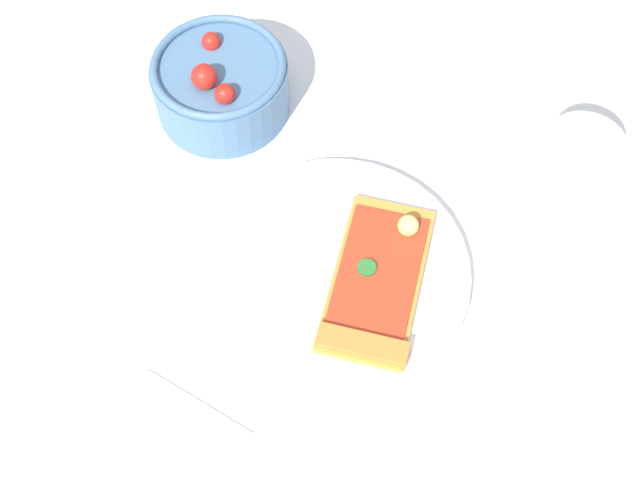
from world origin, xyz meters
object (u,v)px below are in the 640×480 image
Objects in this scene: plate at (335,273)px; soda_glass at (570,180)px; paper_napkin at (144,480)px; salad_bowl at (221,85)px; pizza_slice_main at (378,284)px.

soda_glass reaches higher than plate.
soda_glass is at bearing -15.40° from paper_napkin.
salad_bowl reaches higher than plate.
paper_napkin is at bearing 164.60° from soda_glass.
soda_glass is (0.18, -0.08, 0.03)m from pizza_slice_main.
pizza_slice_main is at bearing -9.44° from paper_napkin.
salad_bowl reaches higher than paper_napkin.
soda_glass is at bearing -71.34° from salad_bowl.
plate is 1.80× the size of salad_bowl.
plate is 0.23m from salad_bowl.
soda_glass is 0.45m from paper_napkin.
soda_glass is at bearing -31.58° from plate.
plate is 2.30× the size of soda_glass.
salad_bowl is 0.87× the size of paper_napkin.
pizza_slice_main is (0.01, -0.04, 0.01)m from plate.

